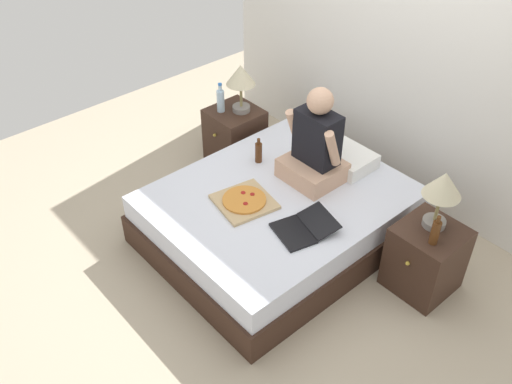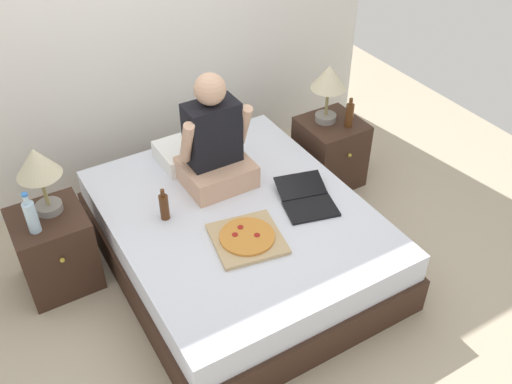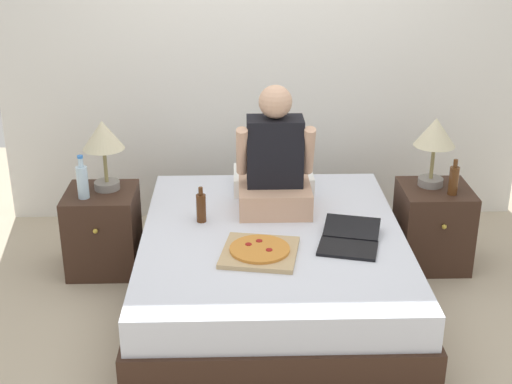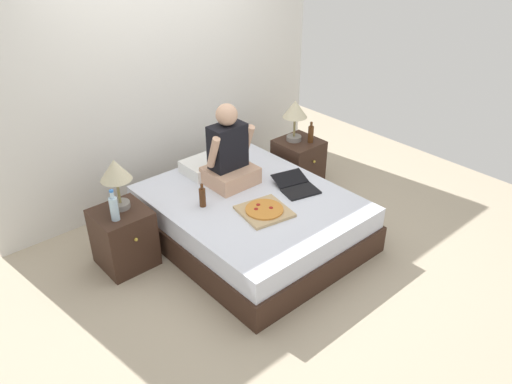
# 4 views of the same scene
# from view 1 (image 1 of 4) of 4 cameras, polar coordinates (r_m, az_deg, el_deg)

# --- Properties ---
(ground_plane) EXTENTS (5.78, 5.78, 0.00)m
(ground_plane) POSITION_cam_1_polar(r_m,az_deg,el_deg) (4.65, 2.13, -4.51)
(ground_plane) COLOR tan
(wall_back) EXTENTS (3.78, 0.12, 2.50)m
(wall_back) POSITION_cam_1_polar(r_m,az_deg,el_deg) (4.82, 14.35, 13.83)
(wall_back) COLOR silver
(wall_back) RESTS_ON ground
(bed) EXTENTS (1.56, 1.90, 0.45)m
(bed) POSITION_cam_1_polar(r_m,az_deg,el_deg) (4.50, 2.20, -2.43)
(bed) COLOR #382319
(bed) RESTS_ON ground
(nightstand_left) EXTENTS (0.44, 0.47, 0.53)m
(nightstand_left) POSITION_cam_1_polar(r_m,az_deg,el_deg) (5.35, -2.12, 5.64)
(nightstand_left) COLOR #382319
(nightstand_left) RESTS_ON ground
(lamp_on_left_nightstand) EXTENTS (0.26, 0.26, 0.45)m
(lamp_on_left_nightstand) POSITION_cam_1_polar(r_m,az_deg,el_deg) (5.06, -1.53, 11.32)
(lamp_on_left_nightstand) COLOR gray
(lamp_on_left_nightstand) RESTS_ON nightstand_left
(water_bottle) EXTENTS (0.07, 0.07, 0.28)m
(water_bottle) POSITION_cam_1_polar(r_m,az_deg,el_deg) (5.16, -3.57, 9.16)
(water_bottle) COLOR silver
(water_bottle) RESTS_ON nightstand_left
(nightstand_right) EXTENTS (0.44, 0.47, 0.53)m
(nightstand_right) POSITION_cam_1_polar(r_m,az_deg,el_deg) (4.27, 16.58, -6.37)
(nightstand_right) COLOR #382319
(nightstand_right) RESTS_ON ground
(lamp_on_right_nightstand) EXTENTS (0.26, 0.26, 0.45)m
(lamp_on_right_nightstand) POSITION_cam_1_polar(r_m,az_deg,el_deg) (3.94, 18.18, 0.37)
(lamp_on_right_nightstand) COLOR gray
(lamp_on_right_nightstand) RESTS_ON nightstand_right
(beer_bottle) EXTENTS (0.06, 0.06, 0.23)m
(beer_bottle) POSITION_cam_1_polar(r_m,az_deg,el_deg) (3.94, 17.50, -3.83)
(beer_bottle) COLOR #512D14
(beer_bottle) RESTS_ON nightstand_right
(pillow) EXTENTS (0.52, 0.34, 0.12)m
(pillow) POSITION_cam_1_polar(r_m,az_deg,el_deg) (4.70, 8.59, 3.59)
(pillow) COLOR white
(pillow) RESTS_ON bed
(person_seated) EXTENTS (0.47, 0.40, 0.78)m
(person_seated) POSITION_cam_1_polar(r_m,az_deg,el_deg) (4.37, 5.95, 4.49)
(person_seated) COLOR tan
(person_seated) RESTS_ON bed
(laptop) EXTENTS (0.41, 0.48, 0.07)m
(laptop) POSITION_cam_1_polar(r_m,az_deg,el_deg) (4.03, 4.58, -3.70)
(laptop) COLOR black
(laptop) RESTS_ON bed
(pizza_box) EXTENTS (0.46, 0.46, 0.05)m
(pizza_box) POSITION_cam_1_polar(r_m,az_deg,el_deg) (4.25, -1.18, -0.92)
(pizza_box) COLOR tan
(pizza_box) RESTS_ON bed
(beer_bottle_on_bed) EXTENTS (0.06, 0.06, 0.22)m
(beer_bottle_on_bed) POSITION_cam_1_polar(r_m,az_deg,el_deg) (4.64, 0.26, 4.01)
(beer_bottle_on_bed) COLOR #4C2811
(beer_bottle_on_bed) RESTS_ON bed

